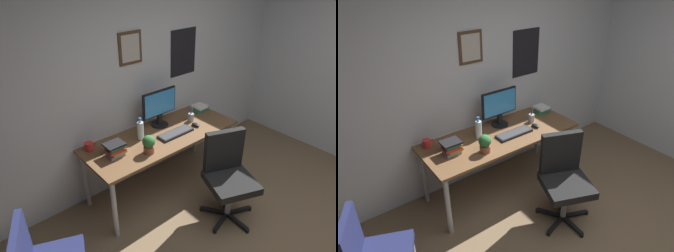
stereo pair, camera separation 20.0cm
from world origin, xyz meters
The scene contains 12 objects.
wall_back centered at (0.00, 2.15, 1.30)m, with size 4.40×0.10×2.60m.
desk centered at (-0.16, 1.72, 0.65)m, with size 1.79×0.70×0.73m.
office_chair centered at (0.07, 0.95, 0.53)m, with size 0.60×0.60×0.95m.
monitor centered at (-0.04, 1.91, 0.96)m, with size 0.46×0.20×0.43m.
keyboard centered at (-0.04, 1.63, 0.74)m, with size 0.43×0.15×0.03m.
computer_mouse centered at (0.26, 1.62, 0.74)m, with size 0.06×0.11×0.04m.
water_bottle centered at (-0.39, 1.80, 0.83)m, with size 0.07×0.07×0.25m.
coffee_mug_near centered at (-0.92, 1.97, 0.77)m, with size 0.12×0.09×0.09m.
potted_plant centered at (-0.49, 1.53, 0.83)m, with size 0.13×0.13×0.20m.
pen_cup centered at (0.32, 1.75, 0.78)m, with size 0.07×0.07×0.20m.
book_stack_left centered at (-0.77, 1.71, 0.80)m, with size 0.19×0.16×0.14m.
book_stack_right centered at (0.58, 1.86, 0.77)m, with size 0.19×0.16×0.09m.
Camera 1 is at (-2.00, -0.52, 2.42)m, focal length 32.30 mm.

